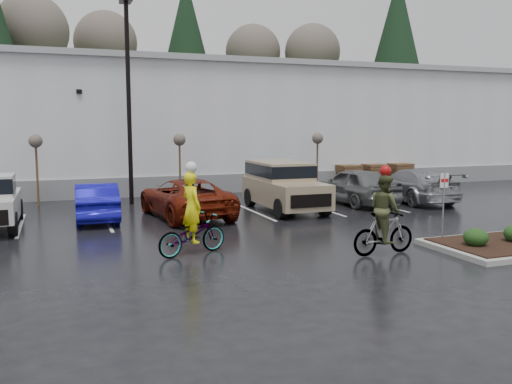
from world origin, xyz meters
name	(u,v)px	position (x,y,z in m)	size (l,w,h in m)	color
ground	(335,255)	(0.00, 0.00, 0.00)	(120.00, 120.00, 0.00)	black
warehouse	(172,124)	(0.00, 21.99, 3.65)	(60.50, 15.50, 7.20)	silver
wooded_ridge	(127,131)	(0.00, 45.00, 3.00)	(80.00, 25.00, 6.00)	#213C19
lamppost	(128,78)	(-4.00, 12.00, 5.69)	(0.50, 1.00, 9.22)	black
sapling_west	(36,145)	(-8.00, 13.00, 2.73)	(0.60, 0.60, 3.20)	#49331D
sapling_mid	(179,143)	(-1.50, 13.00, 2.73)	(0.60, 0.60, 3.20)	#49331D
sapling_east	(318,142)	(6.00, 13.00, 2.73)	(0.60, 0.60, 3.20)	#49331D
pallet_stack_a	(348,176)	(8.50, 14.00, 0.68)	(1.20, 1.20, 1.35)	#49331D
pallet_stack_b	(374,176)	(10.20, 14.00, 0.68)	(1.20, 1.20, 1.35)	#49331D
pallet_stack_c	(400,175)	(12.00, 14.00, 0.68)	(1.20, 1.20, 1.35)	#49331D
shrub_a	(476,237)	(4.00, -1.00, 0.41)	(0.70, 0.70, 0.52)	black
fire_lane_sign	(444,198)	(3.80, 0.20, 1.41)	(0.30, 0.05, 2.20)	gray
car_blue	(96,201)	(-5.82, 8.17, 0.72)	(1.52, 4.37, 1.44)	#110E9A
car_red	(185,198)	(-2.48, 7.69, 0.76)	(2.54, 5.50, 1.53)	maroon
suv_tan	(285,187)	(1.83, 7.77, 1.03)	(2.20, 5.10, 2.06)	#9C886A
car_grey	(355,186)	(5.60, 8.41, 0.84)	(1.98, 4.93, 1.68)	slate
car_far_silver	(413,185)	(8.57, 8.14, 0.79)	(2.21, 5.43, 1.58)	#989A9F
cyclist_hivis	(192,226)	(-3.72, 1.50, 0.80)	(2.29, 1.42, 2.62)	#3F3F44
cyclist_olive	(384,223)	(1.31, -0.38, 0.91)	(1.97, 0.96, 2.52)	#3F3F44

